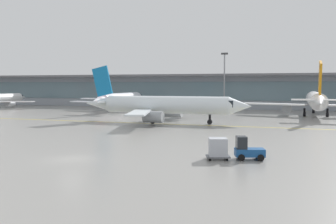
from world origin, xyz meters
TOP-DOWN VIEW (x-y plane):
  - ground_plane at (0.00, 0.00)m, footprint 400.00×400.00m
  - taxiway_centreline_stripe at (-2.80, 32.77)m, footprint 110.00×0.51m
  - terminal_concourse at (0.00, 80.95)m, footprint 226.35×11.00m
  - gate_airplane_1 at (-23.83, 60.23)m, footprint 27.88×29.96m
  - gate_airplane_2 at (22.47, 58.86)m, footprint 31.13×33.40m
  - taxiing_regional_jet at (-3.20, 34.77)m, footprint 30.77×28.72m
  - baggage_tug at (15.07, 4.96)m, footprint 2.90×2.23m
  - cargo_dolly_lead at (12.56, 4.17)m, footprint 2.48×2.16m
  - apron_light_mast_1 at (0.13, 73.44)m, footprint 1.80×0.36m

SIDE VIEW (x-z plane):
  - ground_plane at x=0.00m, z-range 0.00..0.00m
  - taxiway_centreline_stripe at x=-2.80m, z-range 0.00..0.01m
  - baggage_tug at x=15.07m, z-range -0.16..1.94m
  - cargo_dolly_lead at x=12.56m, z-range 0.08..2.02m
  - gate_airplane_1 at x=-23.83m, z-range -1.99..7.95m
  - taxiing_regional_jet at x=-3.20m, z-range -2.05..8.18m
  - gate_airplane_2 at x=22.47m, z-range -2.22..8.87m
  - terminal_concourse at x=0.00m, z-range 0.12..9.72m
  - apron_light_mast_1 at x=0.13m, z-range 0.69..15.77m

